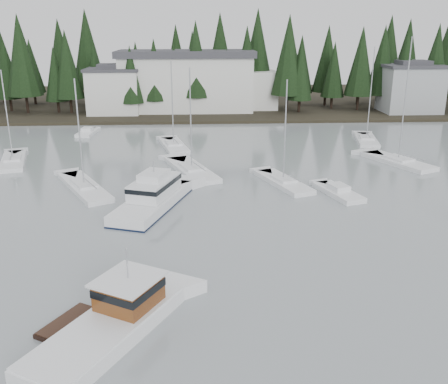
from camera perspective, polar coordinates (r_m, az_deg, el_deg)
The scene contains 16 objects.
far_shore_land at distance 110.78m, azimuth -1.45°, elevation 10.33°, with size 240.00×54.00×1.00m, color black.
conifer_treeline at distance 99.90m, azimuth -1.27°, elevation 9.45°, with size 200.00×22.00×20.00m, color black, non-canonical shape.
house_west at distance 93.51m, azimuth -12.47°, elevation 11.30°, with size 9.54×7.42×8.75m.
house_east_a at distance 99.22m, azimuth 20.55°, elevation 11.12°, with size 10.60×8.48×9.25m.
harbor_inn at distance 95.49m, azimuth -3.05°, elevation 12.51°, with size 29.50×11.50×10.90m.
lobster_boat_brown at distance 27.85m, azimuth -12.76°, elevation -14.46°, with size 7.82×10.35×4.95m.
cabin_cruiser_center at distance 45.29m, azimuth -8.08°, elevation -0.79°, with size 7.03×11.90×4.89m.
sailboat_0 at distance 73.78m, azimuth 15.95°, elevation 5.62°, with size 4.18×8.80×13.49m.
sailboat_2 at distance 64.73m, azimuth -22.93°, elevation 3.13°, with size 5.00×9.75×11.40m.
sailboat_6 at distance 67.81m, azimuth -5.76°, elevation 5.14°, with size 4.67×9.39×11.82m.
sailboat_8 at distance 51.80m, azimuth 6.77°, elevation 0.94°, with size 5.28×9.03×11.17m.
sailboat_9 at distance 62.94m, azimuth 19.25°, elevation 3.18°, with size 6.67×9.93×15.01m.
sailboat_10 at distance 56.04m, azimuth -3.71°, elevation 2.37°, with size 6.53×11.19×11.96m.
sailboat_11 at distance 51.75m, azimuth -15.66°, elevation 0.35°, with size 7.44×10.87×11.42m.
runabout_1 at distance 49.49m, azimuth 12.91°, elevation -0.15°, with size 3.97×6.67×1.42m.
runabout_3 at distance 78.75m, azimuth -15.32°, elevation 6.49°, with size 2.70×5.80×1.42m.
Camera 1 is at (-2.93, -12.66, 15.44)m, focal length 40.00 mm.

